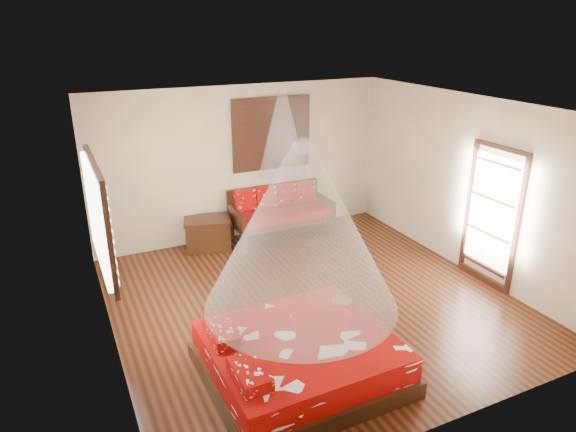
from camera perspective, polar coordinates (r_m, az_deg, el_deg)
name	(u,v)px	position (r m, az deg, el deg)	size (l,w,h in m)	color
room	(314,211)	(7.02, 2.87, 0.58)	(5.54, 5.54, 2.84)	black
bed	(299,358)	(6.05, 1.20, -15.47)	(2.12, 1.93, 0.64)	black
daybed	(280,210)	(9.56, -0.93, 0.67)	(1.86, 0.83, 0.96)	black
storage_chest	(208,233)	(9.27, -8.88, -1.87)	(0.95, 0.79, 0.56)	black
shutter_panel	(272,134)	(9.47, -1.82, 9.14)	(1.52, 0.06, 1.32)	black
window_left	(101,216)	(6.37, -20.03, 0.00)	(0.10, 1.74, 1.34)	black
glazed_door	(492,217)	(8.29, 21.68, -0.11)	(0.08, 1.02, 2.16)	black
wine_tray	(342,298)	(6.60, 6.02, -9.02)	(0.26, 0.26, 0.21)	brown
mosquito_net_main	(301,227)	(5.26, 1.51, -1.28)	(2.09, 2.09, 1.80)	white
mosquito_net_daybed	(282,133)	(9.04, -0.62, 9.22)	(0.86, 0.86, 1.50)	white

